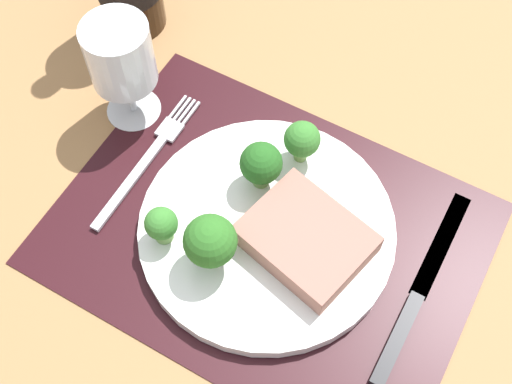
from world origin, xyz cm
name	(u,v)px	position (x,y,z in cm)	size (l,w,h in cm)	color
ground_plane	(266,240)	(0.00, 0.00, -1.50)	(140.00, 110.00, 3.00)	#996D42
placemat	(267,233)	(0.00, 0.00, 0.15)	(42.77, 31.72, 0.30)	black
plate	(267,229)	(0.00, 0.00, 1.10)	(26.20, 26.20, 1.60)	white
steak	(306,239)	(4.36, 0.00, 3.26)	(11.68, 9.31, 2.72)	#9E6B5B
broccoli_back_left	(261,164)	(-3.03, 4.21, 5.41)	(4.39, 4.39, 5.87)	#6B994C
broccoli_front_edge	(161,225)	(-8.36, -6.08, 4.51)	(3.32, 3.32, 4.54)	#6B994C
broccoli_near_fork	(302,140)	(-0.83, 8.94, 5.20)	(3.83, 3.83, 5.36)	#6B994C
broccoli_center	(210,242)	(-2.82, -5.90, 6.09)	(5.15, 5.15, 6.90)	#5B8942
fork	(148,158)	(-15.65, 1.42, 0.55)	(2.40, 19.20, 0.50)	silver
knife	(415,300)	(16.23, 0.53, 0.60)	(1.80, 23.00, 0.80)	black
wine_glass	(121,60)	(-20.97, 6.41, 8.74)	(7.10, 7.10, 13.24)	silver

